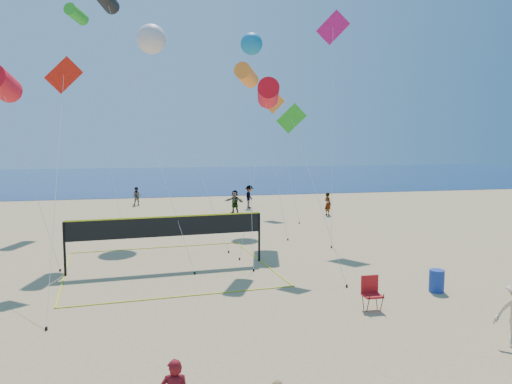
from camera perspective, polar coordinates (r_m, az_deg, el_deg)
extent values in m
plane|color=tan|center=(12.53, 0.39, -20.33)|extent=(120.00, 120.00, 0.00)
cube|color=navy|center=(73.20, -10.28, 1.64)|extent=(140.00, 50.00, 0.03)
imported|color=gray|center=(37.51, -2.44, -1.11)|extent=(1.56, 1.43, 1.74)
imported|color=gray|center=(36.89, 8.21, -1.35)|extent=(0.58, 0.71, 1.66)
imported|color=gray|center=(42.98, -13.46, -0.49)|extent=(0.88, 0.77, 1.54)
imported|color=gray|center=(40.08, -0.76, -0.56)|extent=(1.14, 1.38, 1.86)
cube|color=#B11416|center=(17.04, 13.16, -11.45)|extent=(0.60, 0.55, 0.06)
cube|color=#B11416|center=(17.15, 12.86, -10.20)|extent=(0.59, 0.07, 0.59)
cylinder|color=black|center=(16.82, 12.70, -12.44)|extent=(0.03, 0.30, 0.77)
cylinder|color=black|center=(17.20, 12.11, -12.01)|extent=(0.03, 0.30, 0.77)
cylinder|color=black|center=(17.01, 14.19, -12.26)|extent=(0.03, 0.30, 0.77)
cylinder|color=black|center=(17.38, 13.57, -11.85)|extent=(0.03, 0.30, 0.77)
cylinder|color=navy|center=(19.66, 19.94, -9.52)|extent=(0.58, 0.58, 0.81)
cylinder|color=black|center=(21.86, -21.05, -6.10)|extent=(0.10, 0.10, 2.22)
cylinder|color=black|center=(22.82, 0.36, -5.19)|extent=(0.10, 0.10, 2.22)
cube|color=black|center=(21.82, -10.13, -3.95)|extent=(8.29, 0.73, 0.83)
cube|color=#D3DC17|center=(21.75, -10.16, -2.80)|extent=(8.29, 0.74, 0.06)
cube|color=#D3DC17|center=(18.24, -8.38, -11.73)|extent=(8.49, 0.78, 0.02)
cube|color=#D3DC17|center=(26.23, -11.19, -6.27)|extent=(8.49, 0.78, 0.02)
cylinder|color=red|center=(23.87, -27.18, 10.99)|extent=(1.17, 2.68, 1.46)
cylinder|color=silver|center=(23.00, -24.38, 1.55)|extent=(2.25, 1.17, 7.84)
cylinder|color=black|center=(22.85, -21.48, -8.33)|extent=(0.08, 0.08, 0.10)
cylinder|color=black|center=(29.68, -16.74, 20.31)|extent=(1.32, 2.19, 1.12)
cylinder|color=silver|center=(24.46, -12.59, 8.16)|extent=(3.79, 8.48, 12.94)
cylinder|color=black|center=(21.03, -7.02, -9.18)|extent=(0.08, 0.08, 0.10)
cylinder|color=orange|center=(24.09, -1.08, 13.20)|extent=(1.49, 2.03, 1.02)
cylinder|color=silver|center=(22.29, -0.70, 2.82)|extent=(0.38, 3.32, 8.51)
cylinder|color=black|center=(21.32, -0.27, -8.92)|extent=(0.08, 0.08, 0.10)
cube|color=red|center=(23.27, -21.11, 12.36)|extent=(1.60, 0.24, 1.58)
cylinder|color=silver|center=(19.28, -21.82, 1.46)|extent=(0.41, 7.82, 8.24)
cylinder|color=black|center=(16.31, -22.85, -14.19)|extent=(0.08, 0.08, 0.10)
cube|color=green|center=(22.27, 4.08, 8.39)|extent=(1.34, 0.30, 1.35)
cylinder|color=silver|center=(20.53, 6.98, -0.42)|extent=(1.01, 4.22, 6.43)
cylinder|color=black|center=(19.42, 10.34, -10.53)|extent=(0.08, 0.08, 0.10)
cube|color=#C41364|center=(30.96, 8.79, 18.09)|extent=(1.83, 0.83, 1.97)
cylinder|color=silver|center=(27.85, 8.71, 7.00)|extent=(1.65, 4.59, 12.00)
cylinder|color=black|center=(26.02, 8.61, -6.23)|extent=(0.08, 0.08, 0.10)
sphere|color=silver|center=(32.36, -11.88, 16.73)|extent=(1.81, 1.81, 1.79)
cylinder|color=silver|center=(27.86, -8.02, 6.57)|extent=(3.43, 8.02, 11.57)
cylinder|color=black|center=(24.70, -3.14, -6.83)|extent=(0.08, 0.08, 0.10)
sphere|color=#1479B0|center=(35.20, -0.52, 16.58)|extent=(1.95, 1.95, 1.49)
cylinder|color=silver|center=(30.84, 1.36, 6.91)|extent=(0.43, 7.85, 11.93)
cylinder|color=black|center=(27.65, 3.66, -5.44)|extent=(0.08, 0.08, 0.10)
cylinder|color=green|center=(37.79, -19.83, 18.56)|extent=(1.47, 2.19, 1.10)
cylinder|color=silver|center=(33.43, -17.53, 8.27)|extent=(3.07, 6.62, 13.91)
cylinder|color=black|center=(30.51, -14.82, -4.54)|extent=(0.08, 0.08, 0.10)
cube|color=orange|center=(38.58, 2.13, 10.11)|extent=(1.48, 0.75, 1.62)
cylinder|color=silver|center=(35.53, 3.46, 3.81)|extent=(0.15, 6.21, 8.23)
cylinder|color=black|center=(33.02, 4.98, -3.56)|extent=(0.08, 0.08, 0.10)
cylinder|color=red|center=(28.25, 1.40, 11.21)|extent=(1.77, 3.00, 1.54)
cylinder|color=silver|center=(25.39, -0.10, 2.70)|extent=(2.60, 5.15, 8.05)
cylinder|color=black|center=(23.24, -1.90, -7.65)|extent=(0.08, 0.08, 0.10)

